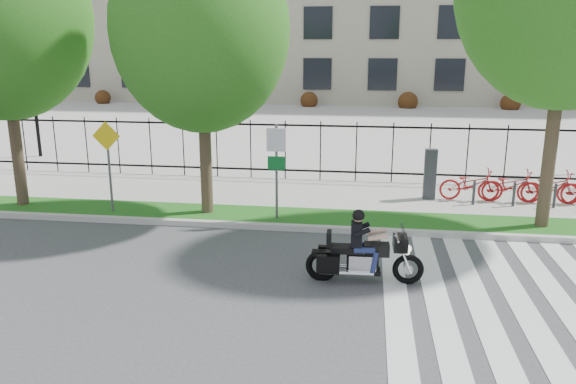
# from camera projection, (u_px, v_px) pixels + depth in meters

# --- Properties ---
(ground) EXTENTS (120.00, 120.00, 0.00)m
(ground) POSITION_uv_depth(u_px,v_px,m) (276.00, 300.00, 10.39)
(ground) COLOR #3E3E41
(ground) RESTS_ON ground
(curb) EXTENTS (60.00, 0.20, 0.15)m
(curb) POSITION_uv_depth(u_px,v_px,m) (302.00, 228.00, 14.30)
(curb) COLOR #B0ADA6
(curb) RESTS_ON ground
(grass_verge) EXTENTS (60.00, 1.50, 0.15)m
(grass_verge) POSITION_uv_depth(u_px,v_px,m) (306.00, 218.00, 15.11)
(grass_verge) COLOR #164D13
(grass_verge) RESTS_ON ground
(sidewalk) EXTENTS (60.00, 3.50, 0.15)m
(sidewalk) POSITION_uv_depth(u_px,v_px,m) (315.00, 195.00, 17.51)
(sidewalk) COLOR #A3A098
(sidewalk) RESTS_ON ground
(plaza) EXTENTS (80.00, 34.00, 0.10)m
(plaza) POSITION_uv_depth(u_px,v_px,m) (343.00, 123.00, 34.33)
(plaza) COLOR #A3A098
(plaza) RESTS_ON ground
(crosswalk_stripes) EXTENTS (5.70, 8.00, 0.01)m
(crosswalk_stripes) POSITION_uv_depth(u_px,v_px,m) (551.00, 317.00, 9.72)
(crosswalk_stripes) COLOR silver
(crosswalk_stripes) RESTS_ON ground
(iron_fence) EXTENTS (30.00, 0.06, 2.00)m
(iron_fence) POSITION_uv_depth(u_px,v_px,m) (320.00, 151.00, 18.92)
(iron_fence) COLOR black
(iron_fence) RESTS_ON sidewalk
(lamp_post_left) EXTENTS (1.06, 0.70, 4.25)m
(lamp_post_left) POSITION_uv_depth(u_px,v_px,m) (32.00, 81.00, 22.73)
(lamp_post_left) COLOR black
(lamp_post_left) RESTS_ON ground
(street_tree_0) EXTENTS (4.76, 4.76, 7.90)m
(street_tree_0) POSITION_uv_depth(u_px,v_px,m) (1.00, 18.00, 14.94)
(street_tree_0) COLOR #3E3022
(street_tree_0) RESTS_ON grass_verge
(street_tree_1) EXTENTS (4.58, 4.58, 7.47)m
(street_tree_1) POSITION_uv_depth(u_px,v_px,m) (201.00, 30.00, 14.26)
(street_tree_1) COLOR #3E3022
(street_tree_1) RESTS_ON grass_verge
(sign_pole_regulatory) EXTENTS (0.50, 0.09, 2.50)m
(sign_pole_regulatory) POSITION_uv_depth(u_px,v_px,m) (276.00, 159.00, 14.44)
(sign_pole_regulatory) COLOR #59595B
(sign_pole_regulatory) RESTS_ON grass_verge
(sign_pole_warning) EXTENTS (0.78, 0.09, 2.49)m
(sign_pole_warning) POSITION_uv_depth(u_px,v_px,m) (108.00, 155.00, 15.08)
(sign_pole_warning) COLOR #59595B
(sign_pole_warning) RESTS_ON grass_verge
(motorcycle_rider) EXTENTS (2.34, 0.69, 1.81)m
(motorcycle_rider) POSITION_uv_depth(u_px,v_px,m) (364.00, 253.00, 11.07)
(motorcycle_rider) COLOR black
(motorcycle_rider) RESTS_ON ground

